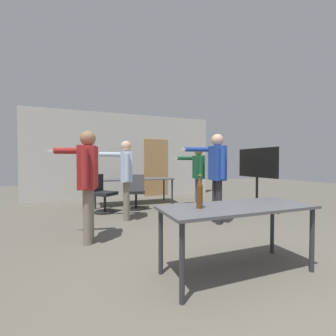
{
  "coord_description": "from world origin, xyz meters",
  "views": [
    {
      "loc": [
        -1.41,
        -1.5,
        1.22
      ],
      "look_at": [
        0.2,
        2.68,
        1.1
      ],
      "focal_mm": 24.0,
      "sensor_mm": 36.0,
      "label": 1
    }
  ],
  "objects_px": {
    "tv_screen": "(257,171)",
    "office_chair_mid_tucked": "(136,193)",
    "beer_bottle": "(200,192)",
    "person_far_watching": "(216,169)",
    "office_chair_side_rolled": "(102,195)",
    "person_left_plaid": "(87,175)",
    "person_right_polo": "(125,172)",
    "person_near_casual": "(198,172)"
  },
  "relations": [
    {
      "from": "tv_screen",
      "to": "office_chair_mid_tucked",
      "type": "xyz_separation_m",
      "value": [
        -2.75,
        1.28,
        -0.57
      ]
    },
    {
      "from": "office_chair_mid_tucked",
      "to": "beer_bottle",
      "type": "xyz_separation_m",
      "value": [
        -0.15,
        -3.61,
        0.48
      ]
    },
    {
      "from": "person_far_watching",
      "to": "office_chair_side_rolled",
      "type": "xyz_separation_m",
      "value": [
        -2.04,
        1.82,
        -0.66
      ]
    },
    {
      "from": "office_chair_side_rolled",
      "to": "office_chair_mid_tucked",
      "type": "bearing_deg",
      "value": 136.12
    },
    {
      "from": "beer_bottle",
      "to": "tv_screen",
      "type": "bearing_deg",
      "value": 38.79
    },
    {
      "from": "person_left_plaid",
      "to": "person_far_watching",
      "type": "distance_m",
      "value": 2.44
    },
    {
      "from": "office_chair_side_rolled",
      "to": "person_left_plaid",
      "type": "bearing_deg",
      "value": 34.92
    },
    {
      "from": "office_chair_mid_tucked",
      "to": "person_right_polo",
      "type": "bearing_deg",
      "value": -99.0
    },
    {
      "from": "tv_screen",
      "to": "person_left_plaid",
      "type": "distance_m",
      "value": 4.04
    },
    {
      "from": "tv_screen",
      "to": "office_chair_mid_tucked",
      "type": "bearing_deg",
      "value": -114.94
    },
    {
      "from": "person_left_plaid",
      "to": "office_chair_side_rolled",
      "type": "relative_size",
      "value": 1.83
    },
    {
      "from": "person_left_plaid",
      "to": "person_near_casual",
      "type": "bearing_deg",
      "value": -47.2
    },
    {
      "from": "person_near_casual",
      "to": "office_chair_side_rolled",
      "type": "relative_size",
      "value": 1.75
    },
    {
      "from": "person_right_polo",
      "to": "person_left_plaid",
      "type": "height_order",
      "value": "person_left_plaid"
    },
    {
      "from": "person_near_casual",
      "to": "person_far_watching",
      "type": "height_order",
      "value": "person_far_watching"
    },
    {
      "from": "person_far_watching",
      "to": "office_chair_side_rolled",
      "type": "bearing_deg",
      "value": 56.9
    },
    {
      "from": "beer_bottle",
      "to": "office_chair_mid_tucked",
      "type": "bearing_deg",
      "value": 87.61
    },
    {
      "from": "beer_bottle",
      "to": "person_near_casual",
      "type": "bearing_deg",
      "value": 61.64
    },
    {
      "from": "person_left_plaid",
      "to": "beer_bottle",
      "type": "relative_size",
      "value": 4.85
    },
    {
      "from": "person_near_casual",
      "to": "person_left_plaid",
      "type": "xyz_separation_m",
      "value": [
        -2.84,
        -1.75,
        0.05
      ]
    },
    {
      "from": "person_far_watching",
      "to": "person_near_casual",
      "type": "bearing_deg",
      "value": -6.62
    },
    {
      "from": "person_near_casual",
      "to": "office_chair_side_rolled",
      "type": "xyz_separation_m",
      "value": [
        -2.46,
        0.3,
        -0.54
      ]
    },
    {
      "from": "person_near_casual",
      "to": "beer_bottle",
      "type": "bearing_deg",
      "value": 167.03
    },
    {
      "from": "office_chair_mid_tucked",
      "to": "beer_bottle",
      "type": "distance_m",
      "value": 3.65
    },
    {
      "from": "person_near_casual",
      "to": "office_chair_mid_tucked",
      "type": "distance_m",
      "value": 1.75
    },
    {
      "from": "tv_screen",
      "to": "person_left_plaid",
      "type": "relative_size",
      "value": 0.93
    },
    {
      "from": "office_chair_side_rolled",
      "to": "office_chair_mid_tucked",
      "type": "relative_size",
      "value": 1.01
    },
    {
      "from": "tv_screen",
      "to": "person_right_polo",
      "type": "distance_m",
      "value": 3.2
    },
    {
      "from": "person_left_plaid",
      "to": "beer_bottle",
      "type": "bearing_deg",
      "value": -134.42
    },
    {
      "from": "person_near_casual",
      "to": "person_far_watching",
      "type": "bearing_deg",
      "value": -179.9
    },
    {
      "from": "person_right_polo",
      "to": "beer_bottle",
      "type": "bearing_deg",
      "value": -167.94
    },
    {
      "from": "person_left_plaid",
      "to": "office_chair_mid_tucked",
      "type": "distance_m",
      "value": 2.47
    },
    {
      "from": "person_near_casual",
      "to": "beer_bottle",
      "type": "xyz_separation_m",
      "value": [
        -1.78,
        -3.3,
        -0.06
      ]
    },
    {
      "from": "person_left_plaid",
      "to": "office_chair_side_rolled",
      "type": "xyz_separation_m",
      "value": [
        0.38,
        2.05,
        -0.59
      ]
    },
    {
      "from": "person_right_polo",
      "to": "office_chair_mid_tucked",
      "type": "distance_m",
      "value": 1.18
    },
    {
      "from": "office_chair_side_rolled",
      "to": "person_near_casual",
      "type": "bearing_deg",
      "value": 128.52
    },
    {
      "from": "tv_screen",
      "to": "person_far_watching",
      "type": "bearing_deg",
      "value": -70.13
    },
    {
      "from": "person_far_watching",
      "to": "beer_bottle",
      "type": "relative_size",
      "value": 5.11
    },
    {
      "from": "tv_screen",
      "to": "office_chair_side_rolled",
      "type": "relative_size",
      "value": 1.7
    },
    {
      "from": "person_right_polo",
      "to": "office_chair_side_rolled",
      "type": "height_order",
      "value": "person_right_polo"
    },
    {
      "from": "person_near_casual",
      "to": "person_right_polo",
      "type": "xyz_separation_m",
      "value": [
        -2.06,
        -0.62,
        0.05
      ]
    },
    {
      "from": "tv_screen",
      "to": "office_chair_side_rolled",
      "type": "bearing_deg",
      "value": -109.53
    }
  ]
}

